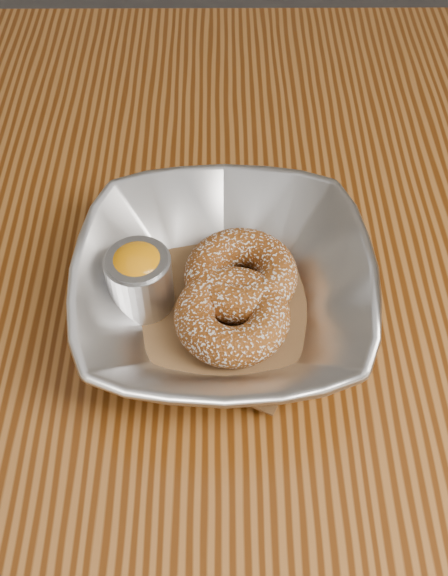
{
  "coord_description": "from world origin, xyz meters",
  "views": [
    {
      "loc": [
        -0.05,
        -0.37,
        1.18
      ],
      "look_at": [
        -0.05,
        -0.06,
        0.78
      ],
      "focal_mm": 42.0,
      "sensor_mm": 36.0,
      "label": 1
    }
  ],
  "objects_px": {
    "table": "(275,323)",
    "donut_back": "(241,275)",
    "ramekin": "(139,278)",
    "donut_front": "(232,316)",
    "serving_bowl": "(224,290)"
  },
  "relations": [
    {
      "from": "ramekin",
      "to": "donut_front",
      "type": "bearing_deg",
      "value": -21.28
    },
    {
      "from": "table",
      "to": "donut_front",
      "type": "xyz_separation_m",
      "value": [
        -0.04,
        -0.08,
        0.12
      ]
    },
    {
      "from": "table",
      "to": "donut_back",
      "type": "bearing_deg",
      "value": -130.85
    },
    {
      "from": "donut_back",
      "to": "donut_front",
      "type": "distance_m",
      "value": 0.04
    },
    {
      "from": "table",
      "to": "serving_bowl",
      "type": "height_order",
      "value": "serving_bowl"
    },
    {
      "from": "table",
      "to": "donut_front",
      "type": "height_order",
      "value": "donut_front"
    },
    {
      "from": "serving_bowl",
      "to": "donut_back",
      "type": "xyz_separation_m",
      "value": [
        0.01,
        0.02,
        -0.0
      ]
    },
    {
      "from": "serving_bowl",
      "to": "ramekin",
      "type": "height_order",
      "value": "ramekin"
    },
    {
      "from": "ramekin",
      "to": "table",
      "type": "bearing_deg",
      "value": 25.43
    },
    {
      "from": "donut_back",
      "to": "ramekin",
      "type": "distance_m",
      "value": 0.08
    },
    {
      "from": "donut_front",
      "to": "serving_bowl",
      "type": "bearing_deg",
      "value": 104.68
    },
    {
      "from": "table",
      "to": "donut_back",
      "type": "xyz_separation_m",
      "value": [
        -0.04,
        -0.04,
        0.12
      ]
    },
    {
      "from": "serving_bowl",
      "to": "ramekin",
      "type": "xyz_separation_m",
      "value": [
        -0.06,
        0.0,
        0.01
      ]
    },
    {
      "from": "donut_front",
      "to": "ramekin",
      "type": "distance_m",
      "value": 0.08
    },
    {
      "from": "table",
      "to": "donut_front",
      "type": "bearing_deg",
      "value": -118.09
    }
  ]
}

